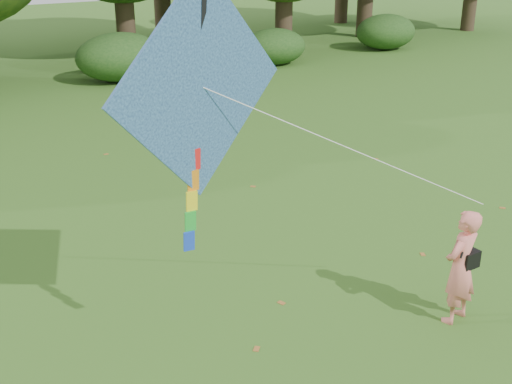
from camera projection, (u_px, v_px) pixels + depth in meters
ground at (386, 307)px, 9.96m from camera, size 100.00×100.00×0.00m
man_kite_flyer at (460, 267)px, 9.31m from camera, size 0.72×0.55×1.78m
crossbody_bag at (468, 258)px, 9.30m from camera, size 0.43×0.20×0.71m
flying_kite at (201, 90)px, 7.27m from camera, size 5.15×1.54×3.38m
shrub_band at (25, 71)px, 22.91m from camera, size 39.15×3.22×1.88m
fallen_leaves at (326, 223)px, 12.83m from camera, size 8.95×12.54×0.01m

